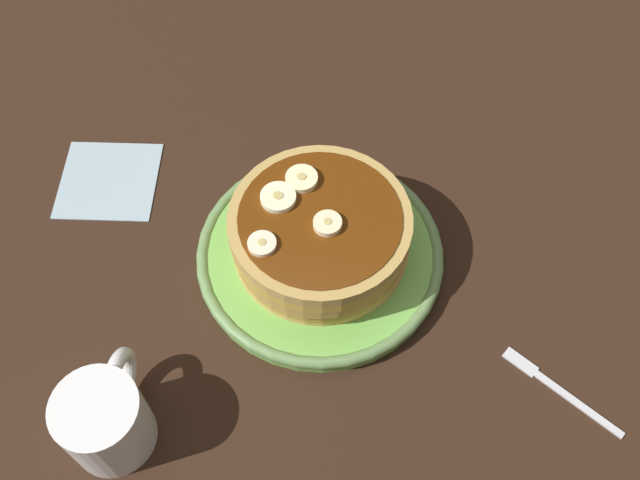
{
  "coord_description": "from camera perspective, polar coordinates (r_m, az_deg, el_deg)",
  "views": [
    {
      "loc": [
        -38.65,
        -6.85,
        66.95
      ],
      "look_at": [
        0.0,
        0.0,
        4.11
      ],
      "focal_mm": 40.62,
      "sensor_mm": 36.0,
      "label": 1
    }
  ],
  "objects": [
    {
      "name": "banana_slice_0",
      "position": [
        0.7,
        0.6,
        1.28
      ],
      "size": [
        2.82,
        2.82,
        0.91
      ],
      "color": "#F3E6B3",
      "rests_on": "pancake_stack"
    },
    {
      "name": "napkin",
      "position": [
        0.87,
        -16.31,
        4.55
      ],
      "size": [
        12.45,
        12.45,
        0.3
      ],
      "primitive_type": "cube",
      "rotation": [
        0.0,
        0.0,
        0.14
      ],
      "color": "#99B2BF",
      "rests_on": "ground_plane"
    },
    {
      "name": "coffee_mug",
      "position": [
        0.69,
        -16.51,
        -13.29
      ],
      "size": [
        10.96,
        7.78,
        8.18
      ],
      "color": "white",
      "rests_on": "ground_plane"
    },
    {
      "name": "ground_plane",
      "position": [
        0.79,
        -0.0,
        -2.16
      ],
      "size": [
        140.0,
        140.0,
        3.0
      ],
      "primitive_type": "cube",
      "color": "black"
    },
    {
      "name": "banana_slice_3",
      "position": [
        0.72,
        -3.31,
        3.34
      ],
      "size": [
        3.59,
        3.59,
        0.85
      ],
      "color": "#F1EFC0",
      "rests_on": "pancake_stack"
    },
    {
      "name": "plate",
      "position": [
        0.77,
        -0.0,
        -1.17
      ],
      "size": [
        26.08,
        26.08,
        2.15
      ],
      "color": "#72B74C",
      "rests_on": "ground_plane"
    },
    {
      "name": "banana_slice_2",
      "position": [
        0.73,
        -1.46,
        4.8
      ],
      "size": [
        3.29,
        3.29,
        0.94
      ],
      "color": "#FDEDB2",
      "rests_on": "pancake_stack"
    },
    {
      "name": "pancake_stack",
      "position": [
        0.73,
        -0.06,
        0.44
      ],
      "size": [
        19.07,
        18.85,
        6.58
      ],
      "color": "tan",
      "rests_on": "plate"
    },
    {
      "name": "banana_slice_1",
      "position": [
        0.69,
        -4.58,
        -0.32
      ],
      "size": [
        2.78,
        2.78,
        0.76
      ],
      "color": "#F4E6C1",
      "rests_on": "pancake_stack"
    },
    {
      "name": "fork",
      "position": [
        0.75,
        18.03,
        -10.92
      ],
      "size": [
        7.52,
        11.65,
        0.5
      ],
      "color": "silver",
      "rests_on": "ground_plane"
    }
  ]
}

